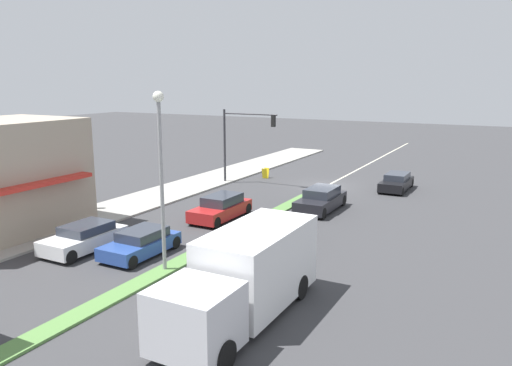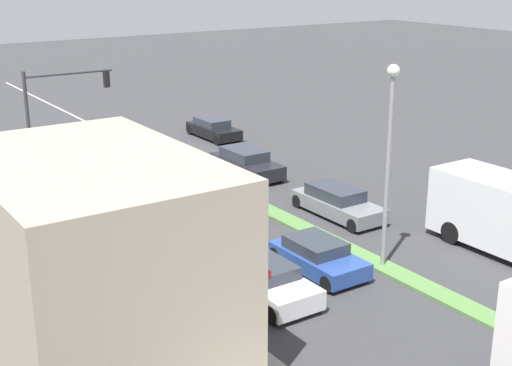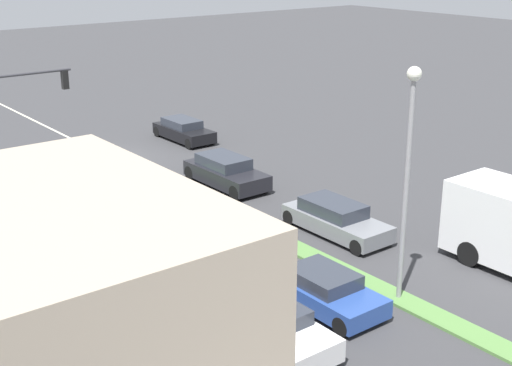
{
  "view_description": "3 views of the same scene",
  "coord_description": "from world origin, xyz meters",
  "px_view_note": "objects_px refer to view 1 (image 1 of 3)",
  "views": [
    {
      "loc": [
        -12.7,
        35.37,
        7.86
      ],
      "look_at": [
        0.08,
        11.37,
        2.27
      ],
      "focal_mm": 35.0,
      "sensor_mm": 36.0,
      "label": 1
    },
    {
      "loc": [
        17.34,
        37.11,
        10.86
      ],
      "look_at": [
        1.82,
        14.04,
        2.1
      ],
      "focal_mm": 50.0,
      "sensor_mm": 36.0,
      "label": 2
    },
    {
      "loc": [
        16.12,
        32.98,
        10.82
      ],
      "look_at": [
        0.26,
        12.59,
        2.1
      ],
      "focal_mm": 50.0,
      "sensor_mm": 36.0,
      "label": 3
    }
  ],
  "objects_px": {
    "pedestrian": "(90,194)",
    "van_white": "(85,238)",
    "warning_aframe_sign": "(265,173)",
    "suv_grey": "(267,232)",
    "street_lamp": "(161,159)",
    "coupe_blue": "(141,243)",
    "sedan_dark": "(321,200)",
    "suv_black": "(396,182)",
    "hatchback_red": "(221,208)",
    "traffic_signal_main": "(241,134)",
    "delivery_truck": "(246,275)"
  },
  "relations": [
    {
      "from": "delivery_truck",
      "to": "warning_aframe_sign",
      "type": "bearing_deg",
      "value": -64.59
    },
    {
      "from": "warning_aframe_sign",
      "to": "hatchback_red",
      "type": "height_order",
      "value": "hatchback_red"
    },
    {
      "from": "van_white",
      "to": "suv_black",
      "type": "height_order",
      "value": "van_white"
    },
    {
      "from": "traffic_signal_main",
      "to": "pedestrian",
      "type": "bearing_deg",
      "value": 69.46
    },
    {
      "from": "sedan_dark",
      "to": "warning_aframe_sign",
      "type": "bearing_deg",
      "value": -44.6
    },
    {
      "from": "street_lamp",
      "to": "coupe_blue",
      "type": "distance_m",
      "value": 4.86
    },
    {
      "from": "pedestrian",
      "to": "street_lamp",
      "type": "bearing_deg",
      "value": 150.36
    },
    {
      "from": "delivery_truck",
      "to": "van_white",
      "type": "xyz_separation_m",
      "value": [
        10.0,
        -2.31,
        -0.86
      ]
    },
    {
      "from": "sedan_dark",
      "to": "suv_black",
      "type": "xyz_separation_m",
      "value": [
        -2.8,
        -8.09,
        -0.08
      ]
    },
    {
      "from": "warning_aframe_sign",
      "to": "suv_grey",
      "type": "distance_m",
      "value": 16.83
    },
    {
      "from": "delivery_truck",
      "to": "pedestrian",
      "type": "bearing_deg",
      "value": -27.1
    },
    {
      "from": "warning_aframe_sign",
      "to": "delivery_truck",
      "type": "relative_size",
      "value": 0.11
    },
    {
      "from": "hatchback_red",
      "to": "suv_black",
      "type": "height_order",
      "value": "hatchback_red"
    },
    {
      "from": "van_white",
      "to": "coupe_blue",
      "type": "distance_m",
      "value": 2.89
    },
    {
      "from": "street_lamp",
      "to": "pedestrian",
      "type": "relative_size",
      "value": 4.31
    },
    {
      "from": "pedestrian",
      "to": "warning_aframe_sign",
      "type": "relative_size",
      "value": 2.04
    },
    {
      "from": "sedan_dark",
      "to": "hatchback_red",
      "type": "distance_m",
      "value": 6.34
    },
    {
      "from": "suv_black",
      "to": "coupe_blue",
      "type": "distance_m",
      "value": 20.85
    },
    {
      "from": "suv_grey",
      "to": "coupe_blue",
      "type": "bearing_deg",
      "value": 43.11
    },
    {
      "from": "pedestrian",
      "to": "sedan_dark",
      "type": "bearing_deg",
      "value": -152.03
    },
    {
      "from": "street_lamp",
      "to": "suv_grey",
      "type": "bearing_deg",
      "value": -112.98
    },
    {
      "from": "coupe_blue",
      "to": "traffic_signal_main",
      "type": "bearing_deg",
      "value": -76.29
    },
    {
      "from": "traffic_signal_main",
      "to": "street_lamp",
      "type": "height_order",
      "value": "street_lamp"
    },
    {
      "from": "warning_aframe_sign",
      "to": "sedan_dark",
      "type": "distance_m",
      "value": 10.82
    },
    {
      "from": "suv_black",
      "to": "coupe_blue",
      "type": "xyz_separation_m",
      "value": [
        7.2,
        19.57,
        -0.02
      ]
    },
    {
      "from": "street_lamp",
      "to": "pedestrian",
      "type": "distance_m",
      "value": 12.48
    },
    {
      "from": "suv_black",
      "to": "coupe_blue",
      "type": "bearing_deg",
      "value": 69.8
    },
    {
      "from": "traffic_signal_main",
      "to": "pedestrian",
      "type": "xyz_separation_m",
      "value": [
        4.22,
        11.27,
        -2.88
      ]
    },
    {
      "from": "street_lamp",
      "to": "coupe_blue",
      "type": "xyz_separation_m",
      "value": [
        2.2,
        -1.07,
        -4.2
      ]
    },
    {
      "from": "street_lamp",
      "to": "suv_grey",
      "type": "relative_size",
      "value": 1.6
    },
    {
      "from": "street_lamp",
      "to": "coupe_blue",
      "type": "bearing_deg",
      "value": -25.93
    },
    {
      "from": "traffic_signal_main",
      "to": "van_white",
      "type": "height_order",
      "value": "traffic_signal_main"
    },
    {
      "from": "street_lamp",
      "to": "suv_grey",
      "type": "xyz_separation_m",
      "value": [
        -2.2,
        -5.19,
        -4.16
      ]
    },
    {
      "from": "suv_grey",
      "to": "suv_black",
      "type": "height_order",
      "value": "suv_grey"
    },
    {
      "from": "van_white",
      "to": "sedan_dark",
      "type": "xyz_separation_m",
      "value": [
        -7.2,
        -12.2,
        0.07
      ]
    },
    {
      "from": "pedestrian",
      "to": "suv_black",
      "type": "distance_m",
      "value": 21.29
    },
    {
      "from": "street_lamp",
      "to": "warning_aframe_sign",
      "type": "relative_size",
      "value": 8.8
    },
    {
      "from": "pedestrian",
      "to": "van_white",
      "type": "xyz_separation_m",
      "value": [
        -5.35,
        5.54,
        -0.41
      ]
    },
    {
      "from": "warning_aframe_sign",
      "to": "van_white",
      "type": "bearing_deg",
      "value": 91.45
    },
    {
      "from": "traffic_signal_main",
      "to": "suv_grey",
      "type": "xyz_separation_m",
      "value": [
        -8.32,
        11.97,
        -3.28
      ]
    },
    {
      "from": "pedestrian",
      "to": "coupe_blue",
      "type": "height_order",
      "value": "pedestrian"
    },
    {
      "from": "pedestrian",
      "to": "van_white",
      "type": "relative_size",
      "value": 0.43
    },
    {
      "from": "suv_grey",
      "to": "coupe_blue",
      "type": "distance_m",
      "value": 6.03
    },
    {
      "from": "suv_grey",
      "to": "hatchback_red",
      "type": "xyz_separation_m",
      "value": [
        4.4,
        -2.8,
        0.05
      ]
    },
    {
      "from": "traffic_signal_main",
      "to": "delivery_truck",
      "type": "height_order",
      "value": "traffic_signal_main"
    },
    {
      "from": "warning_aframe_sign",
      "to": "street_lamp",
      "type": "bearing_deg",
      "value": 105.27
    },
    {
      "from": "pedestrian",
      "to": "hatchback_red",
      "type": "xyz_separation_m",
      "value": [
        -8.15,
        -2.1,
        -0.36
      ]
    },
    {
      "from": "pedestrian",
      "to": "delivery_truck",
      "type": "height_order",
      "value": "delivery_truck"
    },
    {
      "from": "hatchback_red",
      "to": "suv_black",
      "type": "distance_m",
      "value": 14.56
    },
    {
      "from": "street_lamp",
      "to": "hatchback_red",
      "type": "bearing_deg",
      "value": -74.6
    }
  ]
}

